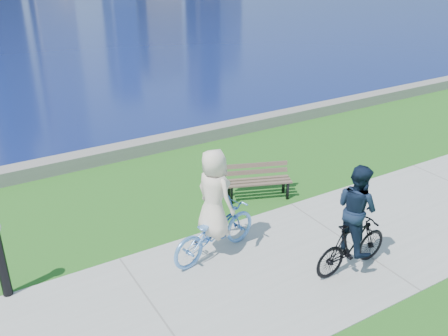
# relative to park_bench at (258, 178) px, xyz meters

# --- Properties ---
(ground) EXTENTS (320.00, 320.00, 0.00)m
(ground) POSITION_rel_park_bench_xyz_m (0.42, -2.47, -0.47)
(ground) COLOR #1E5717
(ground) RESTS_ON ground
(concrete_path) EXTENTS (80.00, 3.50, 0.02)m
(concrete_path) POSITION_rel_park_bench_xyz_m (0.42, -2.47, -0.46)
(concrete_path) COLOR #9B9C97
(concrete_path) RESTS_ON ground
(seawall) EXTENTS (90.00, 0.50, 0.35)m
(seawall) POSITION_rel_park_bench_xyz_m (0.42, 3.73, -0.29)
(seawall) COLOR slate
(seawall) RESTS_ON ground
(park_bench) EXTENTS (1.55, 1.00, 0.76)m
(park_bench) POSITION_rel_park_bench_xyz_m (0.00, 0.00, 0.00)
(park_bench) COLOR black
(park_bench) RESTS_ON ground
(cyclist_woman) EXTENTS (1.06, 2.01, 2.10)m
(cyclist_woman) POSITION_rel_park_bench_xyz_m (-1.99, -1.50, 0.33)
(cyclist_woman) COLOR #609CEA
(cyclist_woman) RESTS_ON ground
(cyclist_man) EXTENTS (0.61, 1.63, 2.02)m
(cyclist_man) POSITION_rel_park_bench_xyz_m (-0.16, -3.14, 0.41)
(cyclist_man) COLOR black
(cyclist_man) RESTS_ON ground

